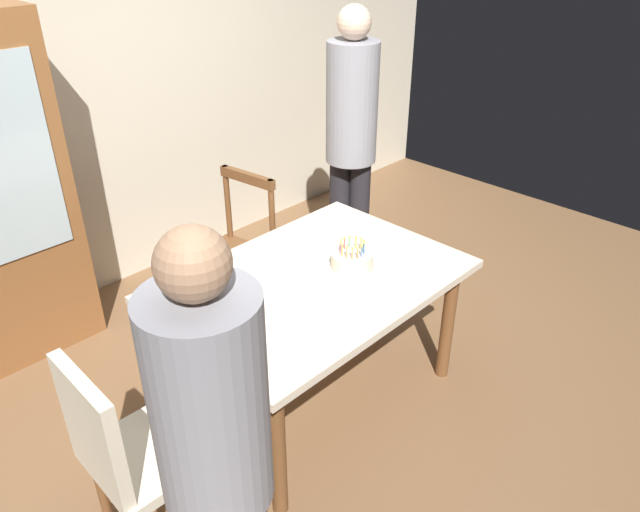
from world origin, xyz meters
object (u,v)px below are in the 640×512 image
plate_near_celebrant (285,332)px  chair_spindle_back (233,257)px  dining_table (313,293)px  chair_upholstered (128,449)px  birthday_cake (352,262)px  person_guest (351,135)px  plate_far_side (270,265)px  person_celebrant (216,455)px

plate_near_celebrant → chair_spindle_back: 1.23m
dining_table → chair_upholstered: bearing=-173.9°
birthday_cake → person_guest: person_guest is taller
birthday_cake → chair_spindle_back: size_ratio=0.29×
chair_upholstered → plate_near_celebrant: bearing=-8.7°
plate_near_celebrant → person_guest: bearing=32.2°
person_guest → dining_table: bearing=-146.9°
plate_near_celebrant → plate_far_side: size_ratio=1.00×
plate_far_side → person_celebrant: size_ratio=0.13×
dining_table → plate_near_celebrant: 0.47m
dining_table → plate_near_celebrant: bearing=-150.1°
dining_table → plate_far_side: bearing=107.6°
dining_table → plate_far_side: 0.26m
person_guest → plate_far_side: bearing=-158.1°
plate_far_side → person_guest: person_guest is taller
birthday_cake → person_guest: 1.16m
dining_table → person_celebrant: bearing=-147.3°
chair_spindle_back → plate_far_side: bearing=-110.3°
birthday_cake → person_celebrant: person_celebrant is taller
dining_table → birthday_cake: 0.25m
birthday_cake → plate_near_celebrant: bearing=-166.3°
plate_far_side → chair_upholstered: size_ratio=0.23×
birthday_cake → plate_far_side: size_ratio=1.27×
plate_far_side → chair_upholstered: (-1.04, -0.35, -0.22)m
chair_spindle_back → person_celebrant: (-1.26, -1.54, 0.50)m
plate_near_celebrant → person_celebrant: bearing=-145.8°
person_celebrant → person_guest: size_ratio=0.92×
chair_spindle_back → birthday_cake: bearing=-87.7°
birthday_cake → chair_upholstered: (-1.30, -0.03, -0.25)m
dining_table → birthday_cake: size_ratio=5.15×
chair_upholstered → person_guest: bearing=20.2°
dining_table → person_celebrant: person_celebrant is taller
plate_near_celebrant → chair_spindle_back: (0.55, 1.06, -0.29)m
plate_far_side → person_guest: bearing=21.9°
dining_table → chair_upholstered: chair_upholstered is taller
birthday_cake → chair_upholstered: 1.32m
chair_spindle_back → person_guest: person_guest is taller
chair_spindle_back → chair_upholstered: bearing=-143.0°
dining_table → chair_spindle_back: size_ratio=1.52×
chair_spindle_back → person_guest: 1.07m
plate_near_celebrant → birthday_cake: bearing=13.7°
birthday_cake → person_celebrant: 1.45m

